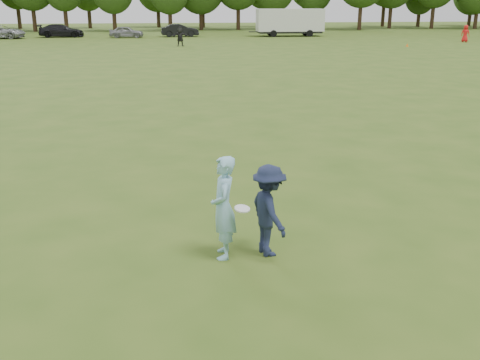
{
  "coord_description": "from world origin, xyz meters",
  "views": [
    {
      "loc": [
        -1.1,
        -9.52,
        4.43
      ],
      "look_at": [
        0.05,
        0.65,
        1.1
      ],
      "focal_mm": 42.0,
      "sensor_mm": 36.0,
      "label": 1
    }
  ],
  "objects_px": {
    "thrower": "(223,208)",
    "player_far_d": "(180,36)",
    "car_d": "(61,31)",
    "car_f": "(180,30)",
    "car_c": "(1,32)",
    "car_e": "(126,32)",
    "defender": "(269,211)",
    "cargo_trailer": "(290,21)",
    "field_cone": "(407,45)",
    "player_far_c": "(465,33)"
  },
  "relations": [
    {
      "from": "thrower",
      "to": "player_far_d",
      "type": "distance_m",
      "value": 46.66
    },
    {
      "from": "player_far_d",
      "to": "car_e",
      "type": "distance_m",
      "value": 14.22
    },
    {
      "from": "car_d",
      "to": "car_f",
      "type": "height_order",
      "value": "car_d"
    },
    {
      "from": "player_far_c",
      "to": "car_c",
      "type": "relative_size",
      "value": 0.33
    },
    {
      "from": "player_far_d",
      "to": "car_d",
      "type": "xyz_separation_m",
      "value": [
        -13.83,
        14.61,
        -0.17
      ]
    },
    {
      "from": "player_far_c",
      "to": "car_c",
      "type": "bearing_deg",
      "value": 27.38
    },
    {
      "from": "car_d",
      "to": "car_f",
      "type": "relative_size",
      "value": 1.16
    },
    {
      "from": "thrower",
      "to": "field_cone",
      "type": "distance_m",
      "value": 48.63
    },
    {
      "from": "car_c",
      "to": "car_d",
      "type": "distance_m",
      "value": 6.66
    },
    {
      "from": "cargo_trailer",
      "to": "player_far_c",
      "type": "bearing_deg",
      "value": -34.97
    },
    {
      "from": "player_far_d",
      "to": "car_d",
      "type": "bearing_deg",
      "value": 129.82
    },
    {
      "from": "car_d",
      "to": "cargo_trailer",
      "type": "distance_m",
      "value": 27.27
    },
    {
      "from": "cargo_trailer",
      "to": "player_far_d",
      "type": "bearing_deg",
      "value": -135.03
    },
    {
      "from": "player_far_c",
      "to": "field_cone",
      "type": "distance_m",
      "value": 9.63
    },
    {
      "from": "defender",
      "to": "car_d",
      "type": "relative_size",
      "value": 0.32
    },
    {
      "from": "cargo_trailer",
      "to": "defender",
      "type": "bearing_deg",
      "value": -101.65
    },
    {
      "from": "car_c",
      "to": "car_f",
      "type": "bearing_deg",
      "value": -81.42
    },
    {
      "from": "car_c",
      "to": "car_e",
      "type": "distance_m",
      "value": 14.18
    },
    {
      "from": "car_c",
      "to": "car_d",
      "type": "height_order",
      "value": "car_c"
    },
    {
      "from": "defender",
      "to": "car_f",
      "type": "xyz_separation_m",
      "value": [
        -0.89,
        60.66,
        -0.1
      ]
    },
    {
      "from": "cargo_trailer",
      "to": "thrower",
      "type": "bearing_deg",
      "value": -102.39
    },
    {
      "from": "car_c",
      "to": "cargo_trailer",
      "type": "bearing_deg",
      "value": -83.67
    },
    {
      "from": "thrower",
      "to": "player_far_d",
      "type": "relative_size",
      "value": 1.01
    },
    {
      "from": "car_e",
      "to": "cargo_trailer",
      "type": "height_order",
      "value": "cargo_trailer"
    },
    {
      "from": "player_far_d",
      "to": "car_e",
      "type": "xyz_separation_m",
      "value": [
        -6.1,
        12.84,
        -0.25
      ]
    },
    {
      "from": "defender",
      "to": "car_c",
      "type": "distance_m",
      "value": 63.28
    },
    {
      "from": "car_e",
      "to": "cargo_trailer",
      "type": "bearing_deg",
      "value": -85.19
    },
    {
      "from": "defender",
      "to": "player_far_c",
      "type": "bearing_deg",
      "value": -46.25
    },
    {
      "from": "car_e",
      "to": "player_far_c",
      "type": "bearing_deg",
      "value": -103.76
    },
    {
      "from": "car_e",
      "to": "defender",
      "type": "bearing_deg",
      "value": -169.97
    },
    {
      "from": "car_d",
      "to": "car_e",
      "type": "xyz_separation_m",
      "value": [
        7.73,
        -1.76,
        -0.08
      ]
    },
    {
      "from": "player_far_d",
      "to": "cargo_trailer",
      "type": "xyz_separation_m",
      "value": [
        13.4,
        13.39,
        0.86
      ]
    },
    {
      "from": "field_cone",
      "to": "player_far_d",
      "type": "bearing_deg",
      "value": 172.12
    },
    {
      "from": "car_d",
      "to": "player_far_d",
      "type": "bearing_deg",
      "value": -140.81
    },
    {
      "from": "car_c",
      "to": "car_e",
      "type": "xyz_separation_m",
      "value": [
        14.18,
        -0.1,
        -0.09
      ]
    },
    {
      "from": "player_far_d",
      "to": "defender",
      "type": "bearing_deg",
      "value": -92.37
    },
    {
      "from": "player_far_c",
      "to": "player_far_d",
      "type": "xyz_separation_m",
      "value": [
        -29.86,
        -1.87,
        0.04
      ]
    },
    {
      "from": "thrower",
      "to": "car_f",
      "type": "relative_size",
      "value": 0.42
    },
    {
      "from": "player_far_c",
      "to": "cargo_trailer",
      "type": "bearing_deg",
      "value": 4.86
    },
    {
      "from": "car_e",
      "to": "field_cone",
      "type": "relative_size",
      "value": 13.04
    },
    {
      "from": "car_e",
      "to": "cargo_trailer",
      "type": "xyz_separation_m",
      "value": [
        19.49,
        0.54,
        1.11
      ]
    },
    {
      "from": "thrower",
      "to": "player_far_d",
      "type": "height_order",
      "value": "thrower"
    },
    {
      "from": "defender",
      "to": "car_c",
      "type": "relative_size",
      "value": 0.31
    },
    {
      "from": "thrower",
      "to": "field_cone",
      "type": "bearing_deg",
      "value": 156.0
    },
    {
      "from": "thrower",
      "to": "car_e",
      "type": "relative_size",
      "value": 0.47
    },
    {
      "from": "car_e",
      "to": "cargo_trailer",
      "type": "distance_m",
      "value": 19.53
    },
    {
      "from": "defender",
      "to": "car_c",
      "type": "bearing_deg",
      "value": 4.15
    },
    {
      "from": "thrower",
      "to": "player_far_d",
      "type": "xyz_separation_m",
      "value": [
        -0.2,
        46.66,
        -0.01
      ]
    },
    {
      "from": "car_f",
      "to": "field_cone",
      "type": "distance_m",
      "value": 27.37
    },
    {
      "from": "car_d",
      "to": "car_f",
      "type": "distance_m",
      "value": 13.97
    }
  ]
}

